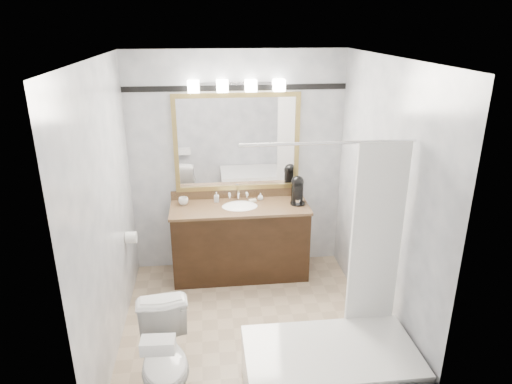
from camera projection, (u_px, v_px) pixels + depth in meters
room at (248, 208)px, 3.95m from camera, size 2.42×2.62×2.52m
vanity at (240, 239)px, 5.18m from camera, size 1.53×0.58×0.97m
mirror at (237, 143)px, 5.06m from camera, size 1.40×0.04×1.10m
vanity_light_bar at (237, 85)px, 4.78m from camera, size 1.02×0.14×0.12m
accent_stripe at (236, 88)px, 4.85m from camera, size 2.40×0.01×0.06m
bathtub at (332, 365)px, 3.51m from camera, size 1.30×0.75×1.96m
tp_roll at (131, 237)px, 4.64m from camera, size 0.11×0.12×0.12m
toilet at (166, 359)px, 3.46m from camera, size 0.48×0.75×0.72m
tissue_box at (158, 345)px, 3.00m from camera, size 0.23×0.13×0.09m
coffee_maker at (297, 189)px, 5.08m from camera, size 0.16×0.21×0.31m
cup_left at (183, 201)px, 5.06m from camera, size 0.12×0.12×0.08m
soap_bottle_a at (216, 197)px, 5.14m from camera, size 0.06×0.06×0.11m
soap_bottle_b at (260, 197)px, 5.19m from camera, size 0.07×0.07×0.08m
soap_bar at (253, 200)px, 5.16m from camera, size 0.09×0.06×0.02m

